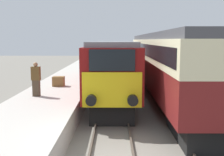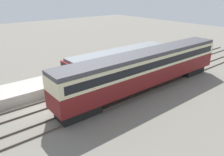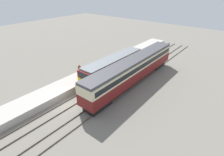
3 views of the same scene
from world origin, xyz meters
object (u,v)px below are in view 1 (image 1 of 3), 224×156
passenger_carriage (164,59)px  luggage_crate (59,81)px  locomotive (113,67)px  person_on_platform (36,79)px

passenger_carriage → luggage_crate: 7.06m
locomotive → person_on_platform: 5.56m
locomotive → passenger_carriage: passenger_carriage is taller
locomotive → person_on_platform: locomotive is taller
passenger_carriage → luggage_crate: (-6.77, -1.49, -1.30)m
locomotive → person_on_platform: (-3.88, -3.97, -0.26)m
locomotive → person_on_platform: size_ratio=7.81×
luggage_crate → locomotive: bearing=13.7°
locomotive → person_on_platform: bearing=-134.4°
locomotive → passenger_carriage: (3.40, 0.67, 0.48)m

